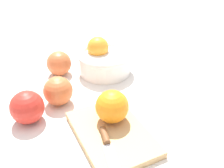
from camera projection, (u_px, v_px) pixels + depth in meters
The scene contains 8 objects.
ground_plane at pixel (71, 112), 0.64m from camera, with size 2.40×2.40×0.00m, color silver.
bowl at pixel (104, 59), 0.79m from camera, with size 0.17×0.17×0.11m.
cutting_board at pixel (112, 133), 0.56m from camera, with size 0.21×0.14×0.02m, color tan.
orange_on_board at pixel (112, 106), 0.57m from camera, with size 0.08×0.08×0.08m, color orange.
knife at pixel (109, 148), 0.51m from camera, with size 0.16×0.02×0.01m.
apple_front_center at pixel (27, 107), 0.59m from camera, with size 0.08×0.08×0.08m, color red.
apple_mid_left at pixel (59, 63), 0.78m from camera, with size 0.08×0.08×0.08m, color #CC6638.
apple_mid_left_2 at pixel (58, 91), 0.65m from camera, with size 0.08×0.08×0.08m, color #CC6638.
Camera 1 is at (0.51, -0.03, 0.40)m, focal length 40.99 mm.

